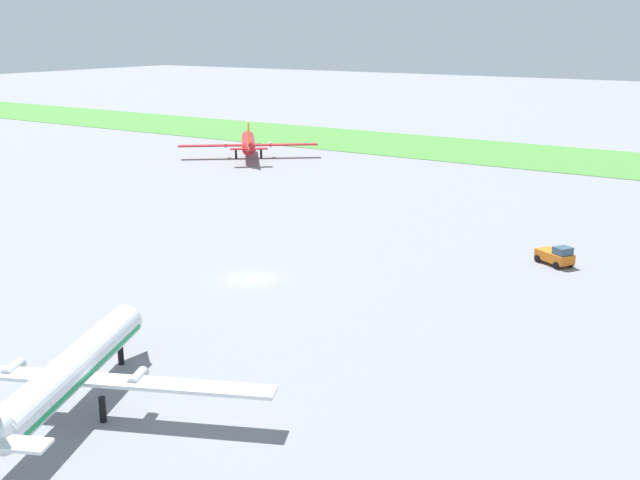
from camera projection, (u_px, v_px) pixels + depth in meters
name	position (u px, v px, depth m)	size (l,w,h in m)	color
ground_plane	(252.00, 279.00, 70.18)	(600.00, 600.00, 0.00)	gray
grass_taxiway_strip	(542.00, 157.00, 136.28)	(360.00, 28.00, 0.08)	#478438
airplane_taxiing_turboprop	(248.00, 143.00, 134.55)	(19.49, 17.40, 7.14)	red
airplane_foreground_turboprop	(69.00, 371.00, 44.99)	(22.65, 19.66, 7.23)	white
pushback_tug_near_gate	(556.00, 256.00, 74.01)	(4.02, 3.40, 1.95)	orange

